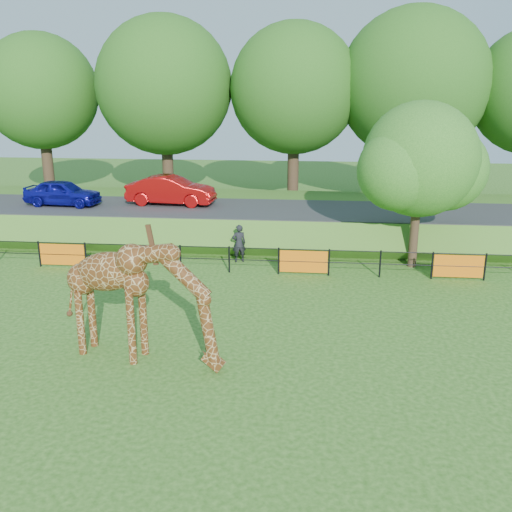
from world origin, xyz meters
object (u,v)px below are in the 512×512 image
object	(u,v)px
car_blue	(63,193)
visitor	(239,243)
giraffe	(141,301)
tree_east	(422,164)
car_red	(171,190)

from	to	relation	value
car_blue	visitor	world-z (taller)	car_blue
giraffe	tree_east	size ratio (longest dim) A/B	0.71
car_blue	visitor	size ratio (longest dim) A/B	2.35
car_blue	giraffe	bearing A→B (deg)	-144.27
giraffe	car_blue	distance (m)	15.93
car_red	visitor	world-z (taller)	car_red
visitor	car_red	bearing A→B (deg)	-69.42
visitor	giraffe	bearing A→B (deg)	62.39
giraffe	visitor	size ratio (longest dim) A/B	2.92
tree_east	visitor	bearing A→B (deg)	-179.06
car_blue	tree_east	size ratio (longest dim) A/B	0.57
giraffe	tree_east	distance (m)	13.21
car_blue	car_red	size ratio (longest dim) A/B	0.86
car_blue	tree_east	distance (m)	17.64
car_blue	car_red	xyz separation A→B (m)	(5.46, 0.75, 0.08)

